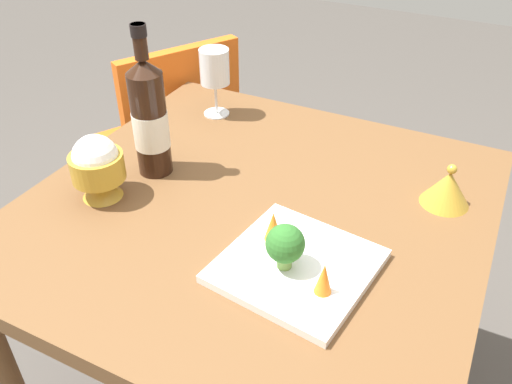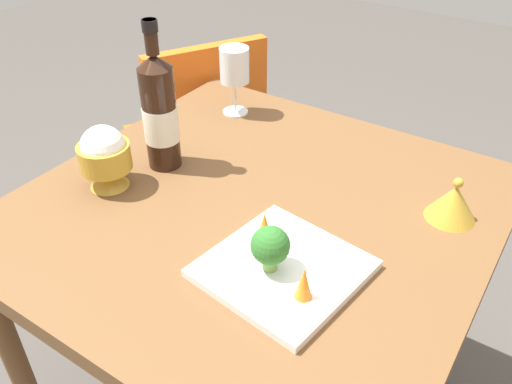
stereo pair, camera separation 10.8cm
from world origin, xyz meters
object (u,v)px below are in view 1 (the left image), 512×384
broccoli_floret (285,245)px  carrot_garnish_right (324,278)px  wine_bottle (150,118)px  rice_bowl (97,166)px  wine_glass (215,68)px  rice_bowl_lid (447,188)px  chair_by_wall (175,134)px  serving_plate (297,266)px  carrot_garnish_left (273,226)px

broccoli_floret → carrot_garnish_right: broccoli_floret is taller
wine_bottle → carrot_garnish_right: (0.47, -0.20, -0.09)m
rice_bowl → broccoli_floret: size_ratio=1.65×
broccoli_floret → wine_bottle: bearing=156.3°
wine_glass → broccoli_floret: (0.41, -0.47, -0.06)m
wine_glass → rice_bowl: wine_glass is taller
rice_bowl_lid → broccoli_floret: broccoli_floret is taller
chair_by_wall → rice_bowl: size_ratio=6.00×
rice_bowl_lid → serving_plate: bearing=-121.5°
wine_bottle → carrot_garnish_left: size_ratio=5.51×
chair_by_wall → wine_glass: bearing=-95.2°
serving_plate → carrot_garnish_left: 0.09m
chair_by_wall → carrot_garnish_right: (0.78, -0.69, 0.28)m
wine_bottle → rice_bowl_lid: 0.63m
wine_glass → serving_plate: bearing=-46.9°
rice_bowl_lid → carrot_garnish_right: size_ratio=1.66×
wine_glass → rice_bowl_lid: wine_glass is taller
rice_bowl → broccoli_floret: (0.44, -0.04, -0.01)m
rice_bowl_lid → chair_by_wall: bearing=160.1°
rice_bowl_lid → carrot_garnish_right: (-0.13, -0.36, 0.01)m
wine_bottle → rice_bowl: (-0.04, -0.13, -0.06)m
chair_by_wall → rice_bowl: bearing=-128.8°
wine_bottle → rice_bowl_lid: size_ratio=3.32×
rice_bowl → serving_plate: bearing=-2.8°
serving_plate → chair_by_wall: bearing=137.7°
carrot_garnish_left → carrot_garnish_right: same height
rice_bowl → carrot_garnish_left: 0.39m
wine_bottle → wine_glass: (-0.02, 0.30, -0.00)m
carrot_garnish_right → broccoli_floret: bearing=161.8°
carrot_garnish_left → carrot_garnish_right: bearing=-33.2°
carrot_garnish_left → wine_glass: bearing=131.0°
rice_bowl_lid → carrot_garnish_left: rice_bowl_lid is taller
chair_by_wall → broccoli_floret: bearing=-105.0°
chair_by_wall → carrot_garnish_left: (0.65, -0.61, 0.27)m
broccoli_floret → carrot_garnish_left: 0.08m
rice_bowl_lid → wine_bottle: bearing=-164.8°
wine_bottle → carrot_garnish_right: size_ratio=5.49×
chair_by_wall → rice_bowl: 0.74m
serving_plate → broccoli_floret: broccoli_floret is taller
rice_bowl → broccoli_floret: bearing=-5.3°
rice_bowl → carrot_garnish_right: bearing=-7.4°
chair_by_wall → carrot_garnish_right: bearing=-103.0°
chair_by_wall → carrot_garnish_right: 1.07m
rice_bowl → rice_bowl_lid: rice_bowl is taller
chair_by_wall → broccoli_floret: broccoli_floret is taller
serving_plate → broccoli_floret: size_ratio=3.28×
rice_bowl → chair_by_wall: bearing=112.5°
broccoli_floret → rice_bowl_lid: bearing=57.9°
carrot_garnish_left → serving_plate: bearing=-31.6°
serving_plate → carrot_garnish_right: (0.07, -0.05, 0.04)m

